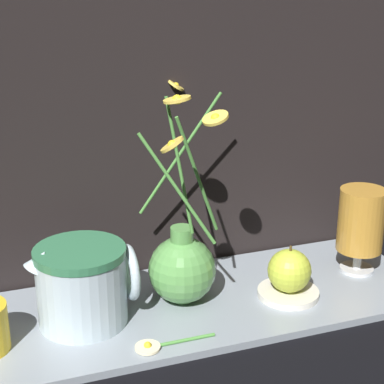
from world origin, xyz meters
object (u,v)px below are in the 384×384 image
object	(u,v)px
orange_fruit	(289,271)
tea_glass	(361,222)
vase_with_flowers	(182,264)
ceramic_pitcher	(83,282)

from	to	relation	value
orange_fruit	tea_glass	bearing A→B (deg)	14.54
vase_with_flowers	ceramic_pitcher	distance (m)	0.16
tea_glass	orange_fruit	world-z (taller)	tea_glass
ceramic_pitcher	orange_fruit	size ratio (longest dim) A/B	2.05
vase_with_flowers	orange_fruit	bearing A→B (deg)	-14.94
ceramic_pitcher	tea_glass	xyz separation A→B (m)	(0.48, 0.01, 0.03)
vase_with_flowers	ceramic_pitcher	size ratio (longest dim) A/B	2.11
tea_glass	orange_fruit	distance (m)	0.17
vase_with_flowers	tea_glass	xyz separation A→B (m)	(0.32, -0.00, 0.03)
vase_with_flowers	tea_glass	world-z (taller)	vase_with_flowers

